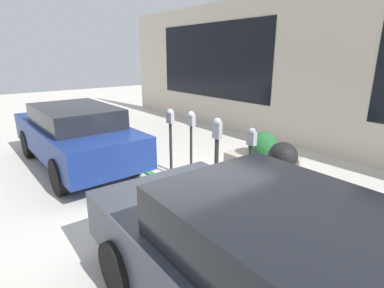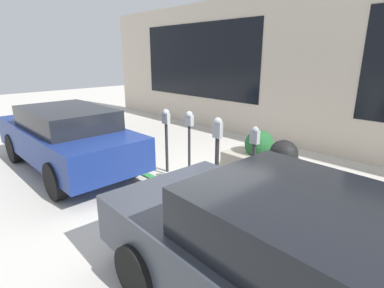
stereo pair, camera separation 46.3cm
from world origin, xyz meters
TOP-DOWN VIEW (x-y plane):
  - ground_plane at (0.00, 0.00)m, footprint 40.00×40.00m
  - curb_strip at (0.00, 0.08)m, footprint 19.00×0.16m
  - building_facade at (0.00, -4.47)m, footprint 19.00×0.17m
  - parking_meter_nearest at (-1.26, -0.35)m, footprint 0.15×0.12m
  - parking_meter_second at (-0.41, -0.39)m, footprint 0.18×0.16m
  - parking_meter_middle at (0.38, -0.40)m, footprint 0.18×0.15m
  - parking_meter_fourth at (1.18, -0.43)m, footprint 0.19×0.17m
  - planter_box at (-0.50, -1.65)m, footprint 1.30×1.04m
  - parked_car_front at (-3.01, 1.31)m, footprint 4.56×2.05m
  - parked_car_middle at (2.92, 1.17)m, footprint 4.60×1.84m
  - trash_bin at (-1.50, -0.91)m, footprint 0.56×0.56m

SIDE VIEW (x-z plane):
  - ground_plane at x=0.00m, z-range 0.00..0.00m
  - curb_strip at x=0.00m, z-range 0.00..0.04m
  - planter_box at x=-0.50m, z-range -0.14..0.96m
  - trash_bin at x=-1.50m, z-range 0.00..1.23m
  - parked_car_front at x=-3.01m, z-range 0.04..1.50m
  - parked_car_middle at x=2.92m, z-range 0.06..1.56m
  - parking_meter_nearest at x=-1.26m, z-range 0.24..1.76m
  - parking_meter_second at x=-0.41m, z-range 0.25..1.79m
  - parking_meter_fourth at x=1.18m, z-range 0.32..1.81m
  - parking_meter_middle at x=0.38m, z-range 0.38..1.93m
  - building_facade at x=0.00m, z-range 0.01..4.42m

